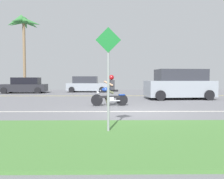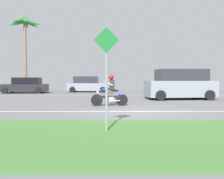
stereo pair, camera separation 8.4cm
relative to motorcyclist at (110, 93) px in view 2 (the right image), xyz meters
The scene contains 10 objects.
ground 1.67m from the motorcyclist, 44.68° to the left, with size 56.00×30.00×0.04m, color slate.
grass_median 6.15m from the motorcyclist, 79.79° to the right, with size 56.00×3.80×0.06m, color #477A38.
lane_line_near 2.29m from the motorcyclist, 60.42° to the right, with size 50.40×0.12×0.01m, color silver.
lane_line_far 6.43m from the motorcyclist, 80.23° to the left, with size 50.40×0.12×0.01m, color yellow.
motorcyclist is the anchor object (origin of this frame).
suv_nearby 5.86m from the motorcyclist, 37.70° to the left, with size 4.63×2.44×1.96m.
parked_car_0 12.54m from the motorcyclist, 129.21° to the left, with size 4.20×2.14×1.45m.
parked_car_1 11.52m from the motorcyclist, 101.27° to the left, with size 4.14×2.09×1.57m.
palm_tree_0 17.56m from the motorcyclist, 124.83° to the left, with size 3.70×3.68×8.22m.
street_sign 5.62m from the motorcyclist, 90.54° to the right, with size 0.62×0.06×2.62m.
Camera 2 is at (-1.03, -9.10, 1.38)m, focal length 35.57 mm.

